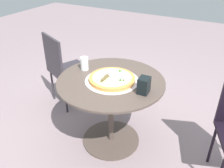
% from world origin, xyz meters
% --- Properties ---
extents(ground_plane, '(10.00, 10.00, 0.00)m').
position_xyz_m(ground_plane, '(0.00, 0.00, 0.00)').
color(ground_plane, gray).
extents(patio_table, '(0.94, 0.94, 0.69)m').
position_xyz_m(patio_table, '(0.00, 0.00, 0.49)').
color(patio_table, '#50423A').
rests_on(patio_table, ground).
extents(pizza_on_tray, '(0.47, 0.47, 0.05)m').
position_xyz_m(pizza_on_tray, '(-0.01, -0.02, 0.71)').
color(pizza_on_tray, silver).
rests_on(pizza_on_tray, patio_table).
extents(pizza_server, '(0.21, 0.08, 0.02)m').
position_xyz_m(pizza_server, '(-0.04, 0.01, 0.75)').
color(pizza_server, silver).
rests_on(pizza_server, pizza_on_tray).
extents(drinking_cup, '(0.07, 0.07, 0.12)m').
position_xyz_m(drinking_cup, '(0.06, 0.31, 0.75)').
color(drinking_cup, silver).
rests_on(drinking_cup, patio_table).
extents(napkin_dispenser, '(0.10, 0.09, 0.13)m').
position_xyz_m(napkin_dispenser, '(-0.06, -0.32, 0.76)').
color(napkin_dispenser, black).
rests_on(napkin_dispenser, patio_table).
extents(patio_chair_near, '(0.54, 0.54, 0.87)m').
position_xyz_m(patio_chair_near, '(0.32, 0.80, 0.50)').
color(patio_chair_near, '#312C34').
rests_on(patio_chair_near, ground).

